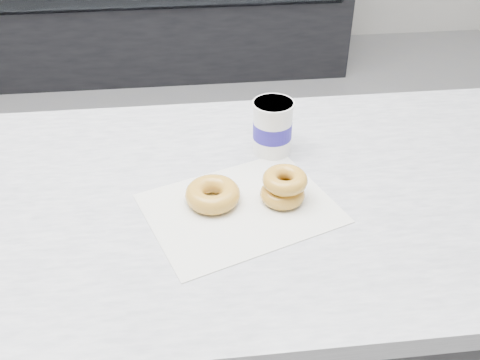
{
  "coord_description": "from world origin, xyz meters",
  "views": [
    {
      "loc": [
        0.13,
        -1.43,
        1.54
      ],
      "look_at": [
        0.22,
        -0.61,
        0.94
      ],
      "focal_mm": 40.0,
      "sensor_mm": 36.0,
      "label": 1
    }
  ],
  "objects_px": {
    "donut_single": "(213,194)",
    "counter": "(149,345)",
    "coffee_cup": "(272,127)",
    "donut_stack": "(284,187)"
  },
  "relations": [
    {
      "from": "donut_single",
      "to": "donut_stack",
      "type": "relative_size",
      "value": 0.97
    },
    {
      "from": "counter",
      "to": "donut_stack",
      "type": "relative_size",
      "value": 28.04
    },
    {
      "from": "donut_single",
      "to": "coffee_cup",
      "type": "bearing_deg",
      "value": 50.02
    },
    {
      "from": "donut_stack",
      "to": "coffee_cup",
      "type": "height_order",
      "value": "coffee_cup"
    },
    {
      "from": "donut_stack",
      "to": "donut_single",
      "type": "bearing_deg",
      "value": 176.88
    },
    {
      "from": "donut_single",
      "to": "coffee_cup",
      "type": "distance_m",
      "value": 0.22
    },
    {
      "from": "donut_single",
      "to": "counter",
      "type": "bearing_deg",
      "value": 170.02
    },
    {
      "from": "donut_single",
      "to": "coffee_cup",
      "type": "relative_size",
      "value": 0.89
    },
    {
      "from": "counter",
      "to": "donut_single",
      "type": "relative_size",
      "value": 28.99
    },
    {
      "from": "coffee_cup",
      "to": "donut_stack",
      "type": "bearing_deg",
      "value": -116.33
    }
  ]
}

